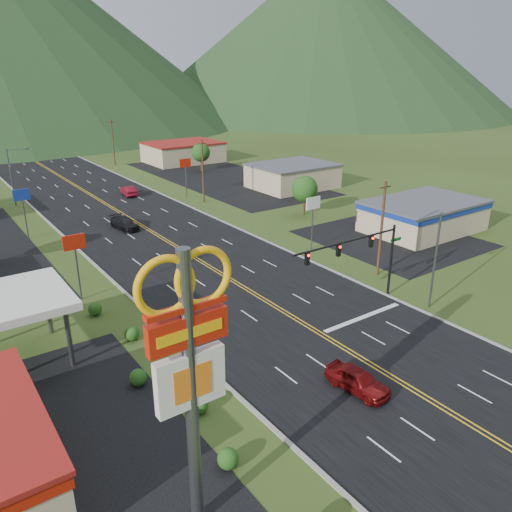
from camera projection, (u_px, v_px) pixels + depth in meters
ground at (447, 411)px, 31.83m from camera, size 500.00×500.00×0.00m
road at (447, 411)px, 31.83m from camera, size 20.00×460.00×0.04m
curb_west at (330, 482)px, 26.35m from camera, size 0.30×460.00×0.14m
pylon_sign at (189, 354)px, 20.89m from camera, size 4.32×0.60×14.00m
traffic_signal at (363, 251)px, 44.12m from camera, size 13.10×0.43×7.00m
streetlight_east at (434, 255)px, 43.66m from camera, size 3.28×0.25×9.00m
streetlight_west at (13, 173)px, 77.16m from camera, size 3.28×0.25×9.00m
building_east_near at (423, 214)px, 66.30m from camera, size 15.40×10.40×4.10m
building_east_mid at (293, 176)px, 90.33m from camera, size 14.40×11.40×4.30m
building_east_far at (183, 152)px, 114.88m from camera, size 16.40×12.40×4.50m
pole_sign_west_a at (75, 249)px, 45.40m from camera, size 2.00×0.18×6.40m
pole_sign_west_b at (22, 200)px, 62.21m from camera, size 2.00×0.18×6.40m
pole_sign_east_a at (313, 208)px, 58.44m from camera, size 2.00×0.18×6.40m
pole_sign_east_b at (185, 167)px, 82.88m from camera, size 2.00×0.18×6.40m
tree_east_a at (305, 189)px, 72.87m from camera, size 3.84×3.84×5.82m
tree_east_b at (201, 153)px, 104.05m from camera, size 3.84×3.84×5.82m
utility_pole_a at (381, 228)px, 51.04m from camera, size 1.60×0.28×10.00m
utility_pole_b at (203, 171)px, 79.30m from camera, size 1.60×0.28×10.00m
utility_pole_c at (113, 142)px, 109.86m from camera, size 1.60×0.28×10.00m
utility_pole_d at (62, 126)px, 140.41m from camera, size 1.60×0.28×10.00m
mountain_ne at (323, 34)px, 233.75m from camera, size 180.00×180.00×70.00m
car_red_near at (358, 380)px, 33.56m from camera, size 2.43×4.87×1.59m
car_dark_mid at (125, 223)px, 67.38m from camera, size 2.79×5.53×1.54m
car_red_far at (129, 191)px, 84.99m from camera, size 2.21×5.00×1.60m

